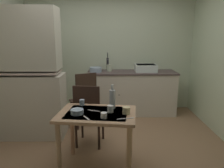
{
  "coord_description": "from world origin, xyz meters",
  "views": [
    {
      "loc": [
        -0.0,
        -3.01,
        1.63
      ],
      "look_at": [
        0.03,
        0.14,
        0.93
      ],
      "focal_mm": 34.83,
      "sensor_mm": 36.0,
      "label": 1
    }
  ],
  "objects_px": {
    "hutch_cabinet": "(31,79)",
    "dining_table": "(97,122)",
    "sink_basin": "(146,68)",
    "mixing_bowl_counter": "(96,70)",
    "chair_far_side": "(89,114)",
    "hand_pump": "(108,63)",
    "mug_tall": "(110,109)",
    "serving_bowl_wide": "(77,112)",
    "glass_bottle": "(112,99)",
    "chair_by_counter": "(84,99)"
  },
  "relations": [
    {
      "from": "hutch_cabinet",
      "to": "sink_basin",
      "type": "distance_m",
      "value": 2.27
    },
    {
      "from": "hutch_cabinet",
      "to": "mixing_bowl_counter",
      "type": "height_order",
      "value": "hutch_cabinet"
    },
    {
      "from": "dining_table",
      "to": "serving_bowl_wide",
      "type": "xyz_separation_m",
      "value": [
        -0.23,
        -0.05,
        0.15
      ]
    },
    {
      "from": "glass_bottle",
      "to": "hand_pump",
      "type": "bearing_deg",
      "value": 92.42
    },
    {
      "from": "mixing_bowl_counter",
      "to": "chair_far_side",
      "type": "relative_size",
      "value": 0.26
    },
    {
      "from": "hutch_cabinet",
      "to": "chair_far_side",
      "type": "relative_size",
      "value": 2.16
    },
    {
      "from": "chair_far_side",
      "to": "mixing_bowl_counter",
      "type": "bearing_deg",
      "value": 89.21
    },
    {
      "from": "serving_bowl_wide",
      "to": "glass_bottle",
      "type": "relative_size",
      "value": 0.5
    },
    {
      "from": "hand_pump",
      "to": "dining_table",
      "type": "distance_m",
      "value": 2.1
    },
    {
      "from": "hand_pump",
      "to": "sink_basin",
      "type": "bearing_deg",
      "value": -3.27
    },
    {
      "from": "hutch_cabinet",
      "to": "glass_bottle",
      "type": "relative_size",
      "value": 6.71
    },
    {
      "from": "mixing_bowl_counter",
      "to": "glass_bottle",
      "type": "bearing_deg",
      "value": -79.71
    },
    {
      "from": "chair_by_counter",
      "to": "serving_bowl_wide",
      "type": "relative_size",
      "value": 6.54
    },
    {
      "from": "sink_basin",
      "to": "hand_pump",
      "type": "height_order",
      "value": "hand_pump"
    },
    {
      "from": "mixing_bowl_counter",
      "to": "dining_table",
      "type": "height_order",
      "value": "mixing_bowl_counter"
    },
    {
      "from": "dining_table",
      "to": "glass_bottle",
      "type": "height_order",
      "value": "glass_bottle"
    },
    {
      "from": "mug_tall",
      "to": "serving_bowl_wide",
      "type": "bearing_deg",
      "value": -171.69
    },
    {
      "from": "dining_table",
      "to": "mug_tall",
      "type": "distance_m",
      "value": 0.23
    },
    {
      "from": "chair_by_counter",
      "to": "serving_bowl_wide",
      "type": "height_order",
      "value": "chair_by_counter"
    },
    {
      "from": "dining_table",
      "to": "glass_bottle",
      "type": "xyz_separation_m",
      "value": [
        0.19,
        0.15,
        0.25
      ]
    },
    {
      "from": "hutch_cabinet",
      "to": "chair_by_counter",
      "type": "relative_size",
      "value": 2.06
    },
    {
      "from": "glass_bottle",
      "to": "serving_bowl_wide",
      "type": "bearing_deg",
      "value": -154.13
    },
    {
      "from": "mixing_bowl_counter",
      "to": "dining_table",
      "type": "bearing_deg",
      "value": -85.91
    },
    {
      "from": "dining_table",
      "to": "hand_pump",
      "type": "bearing_deg",
      "value": 87.0
    },
    {
      "from": "mixing_bowl_counter",
      "to": "mug_tall",
      "type": "height_order",
      "value": "mixing_bowl_counter"
    },
    {
      "from": "sink_basin",
      "to": "mixing_bowl_counter",
      "type": "distance_m",
      "value": 1.04
    },
    {
      "from": "sink_basin",
      "to": "mixing_bowl_counter",
      "type": "height_order",
      "value": "sink_basin"
    },
    {
      "from": "hand_pump",
      "to": "serving_bowl_wide",
      "type": "distance_m",
      "value": 2.14
    },
    {
      "from": "sink_basin",
      "to": "dining_table",
      "type": "xyz_separation_m",
      "value": [
        -0.9,
        -2.0,
        -0.37
      ]
    },
    {
      "from": "sink_basin",
      "to": "dining_table",
      "type": "distance_m",
      "value": 2.22
    },
    {
      "from": "mixing_bowl_counter",
      "to": "chair_by_counter",
      "type": "height_order",
      "value": "chair_by_counter"
    },
    {
      "from": "sink_basin",
      "to": "mixing_bowl_counter",
      "type": "xyz_separation_m",
      "value": [
        -1.04,
        -0.05,
        -0.03
      ]
    },
    {
      "from": "dining_table",
      "to": "chair_far_side",
      "type": "height_order",
      "value": "chair_far_side"
    },
    {
      "from": "chair_far_side",
      "to": "mug_tall",
      "type": "distance_m",
      "value": 0.69
    },
    {
      "from": "hutch_cabinet",
      "to": "glass_bottle",
      "type": "bearing_deg",
      "value": -31.0
    },
    {
      "from": "hutch_cabinet",
      "to": "hand_pump",
      "type": "relative_size",
      "value": 5.26
    },
    {
      "from": "mug_tall",
      "to": "glass_bottle",
      "type": "distance_m",
      "value": 0.17
    },
    {
      "from": "mixing_bowl_counter",
      "to": "serving_bowl_wide",
      "type": "bearing_deg",
      "value": -92.59
    },
    {
      "from": "mixing_bowl_counter",
      "to": "hutch_cabinet",
      "type": "bearing_deg",
      "value": -133.22
    },
    {
      "from": "chair_by_counter",
      "to": "serving_bowl_wide",
      "type": "distance_m",
      "value": 1.35
    },
    {
      "from": "hutch_cabinet",
      "to": "sink_basin",
      "type": "relative_size",
      "value": 4.66
    },
    {
      "from": "sink_basin",
      "to": "dining_table",
      "type": "height_order",
      "value": "sink_basin"
    },
    {
      "from": "mug_tall",
      "to": "dining_table",
      "type": "bearing_deg",
      "value": -177.26
    },
    {
      "from": "chair_far_side",
      "to": "mug_tall",
      "type": "xyz_separation_m",
      "value": [
        0.32,
        -0.55,
        0.27
      ]
    },
    {
      "from": "dining_table",
      "to": "sink_basin",
      "type": "bearing_deg",
      "value": 65.81
    },
    {
      "from": "sink_basin",
      "to": "mug_tall",
      "type": "bearing_deg",
      "value": -110.42
    },
    {
      "from": "sink_basin",
      "to": "dining_table",
      "type": "bearing_deg",
      "value": -114.19
    },
    {
      "from": "hand_pump",
      "to": "glass_bottle",
      "type": "distance_m",
      "value": 1.9
    },
    {
      "from": "hutch_cabinet",
      "to": "chair_by_counter",
      "type": "bearing_deg",
      "value": 24.18
    },
    {
      "from": "hutch_cabinet",
      "to": "dining_table",
      "type": "height_order",
      "value": "hutch_cabinet"
    }
  ]
}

